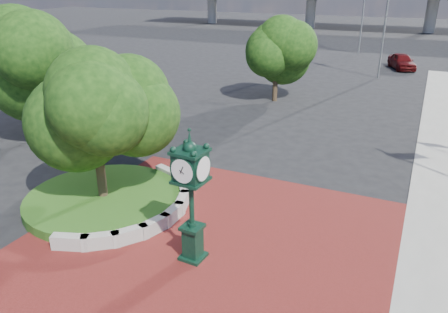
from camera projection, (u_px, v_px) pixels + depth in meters
ground at (217, 232)px, 15.52m from camera, size 200.00×200.00×0.00m
plaza at (204, 246)px, 14.67m from camera, size 12.00×12.00×0.04m
planter_wall at (152, 210)px, 16.47m from camera, size 2.96×6.77×0.54m
grass_bed at (104, 199)px, 17.40m from camera, size 6.10×6.10×0.40m
tree_planter at (94, 114)px, 16.06m from camera, size 5.20×5.20×6.33m
tree_northwest at (38, 64)px, 23.24m from camera, size 5.60×5.60×6.93m
tree_street at (276, 56)px, 30.95m from camera, size 4.40×4.40×5.45m
post_clock at (191, 192)px, 13.14m from camera, size 0.96×0.96×4.36m
parked_car at (402, 61)px, 43.14m from camera, size 3.33×4.81×1.52m
street_lamp_near at (390, 9)px, 37.03m from camera, size 2.15×1.13×10.20m
street_lamp_far at (367, 0)px, 49.79m from camera, size 2.31×0.30×10.30m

